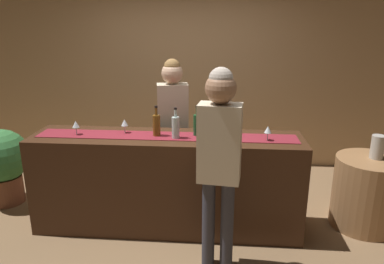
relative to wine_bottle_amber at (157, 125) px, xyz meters
name	(u,v)px	position (x,y,z in m)	size (l,w,h in m)	color
ground_plane	(168,225)	(0.09, 0.00, -1.10)	(10.00, 10.00, 0.00)	brown
back_wall	(185,66)	(0.09, 1.90, 0.35)	(6.00, 0.12, 2.90)	tan
bar_counter	(167,182)	(0.09, 0.00, -0.61)	(2.67, 0.60, 0.99)	#3D2314
counter_runner_cloth	(166,136)	(0.09, 0.00, -0.11)	(2.54, 0.28, 0.01)	maroon
wine_bottle_amber	(157,125)	(0.00, 0.00, 0.00)	(0.07, 0.07, 0.30)	brown
wine_bottle_clear	(176,127)	(0.19, -0.06, 0.00)	(0.07, 0.07, 0.30)	#B2C6C1
wine_bottle_green	(197,124)	(0.39, 0.04, 0.00)	(0.07, 0.07, 0.30)	#194723
wine_glass_near_customer	(268,130)	(1.06, -0.06, -0.01)	(0.07, 0.07, 0.14)	silver
wine_glass_mid_counter	(125,123)	(-0.33, 0.06, -0.01)	(0.07, 0.07, 0.14)	silver
wine_glass_far_end	(76,125)	(-0.80, -0.04, -0.01)	(0.07, 0.07, 0.14)	silver
bartender	(173,117)	(0.08, 0.58, -0.06)	(0.37, 0.26, 1.68)	#26262B
customer_sipping	(219,150)	(0.62, -0.61, -0.02)	(0.36, 0.24, 1.74)	#33333D
round_side_table	(367,193)	(2.14, 0.18, -0.73)	(0.68, 0.68, 0.74)	#996B42
vase_on_side_table	(377,147)	(2.19, 0.21, -0.24)	(0.13, 0.13, 0.24)	#B7B2A8
potted_plant_tall	(2,162)	(-1.88, 0.35, -0.58)	(0.61, 0.61, 0.89)	brown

